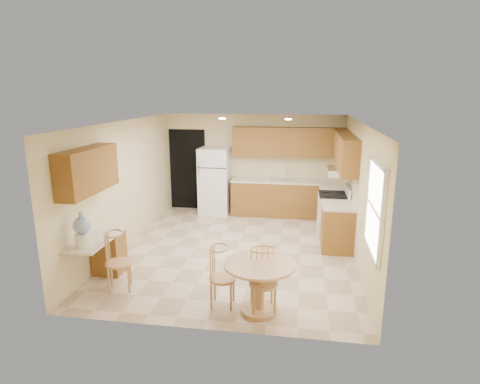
% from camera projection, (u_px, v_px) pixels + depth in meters
% --- Properties ---
extents(floor, '(5.50, 5.50, 0.00)m').
position_uv_depth(floor, '(236.00, 250.00, 7.92)').
color(floor, beige).
rests_on(floor, ground).
extents(ceiling, '(4.50, 5.50, 0.02)m').
position_uv_depth(ceiling, '(236.00, 122.00, 7.31)').
color(ceiling, white).
rests_on(ceiling, wall_back).
extents(wall_back, '(4.50, 0.02, 2.50)m').
position_uv_depth(wall_back, '(254.00, 164.00, 10.25)').
color(wall_back, beige).
rests_on(wall_back, floor).
extents(wall_front, '(4.50, 0.02, 2.50)m').
position_uv_depth(wall_front, '(200.00, 240.00, 4.98)').
color(wall_front, beige).
rests_on(wall_front, floor).
extents(wall_left, '(0.02, 5.50, 2.50)m').
position_uv_depth(wall_left, '(125.00, 185.00, 7.95)').
color(wall_left, beige).
rests_on(wall_left, floor).
extents(wall_right, '(0.02, 5.50, 2.50)m').
position_uv_depth(wall_right, '(358.00, 193.00, 7.28)').
color(wall_right, beige).
rests_on(wall_right, floor).
extents(doorway, '(0.90, 0.02, 2.10)m').
position_uv_depth(doorway, '(188.00, 170.00, 10.54)').
color(doorway, black).
rests_on(doorway, floor).
extents(base_cab_back, '(2.75, 0.60, 0.87)m').
position_uv_depth(base_cab_back, '(287.00, 199.00, 10.03)').
color(base_cab_back, brown).
rests_on(base_cab_back, floor).
extents(counter_back, '(2.75, 0.63, 0.04)m').
position_uv_depth(counter_back, '(287.00, 181.00, 9.92)').
color(counter_back, beige).
rests_on(counter_back, base_cab_back).
extents(base_cab_right_a, '(0.60, 0.59, 0.87)m').
position_uv_depth(base_cab_right_a, '(332.00, 207.00, 9.30)').
color(base_cab_right_a, brown).
rests_on(base_cab_right_a, floor).
extents(counter_right_a, '(0.63, 0.59, 0.04)m').
position_uv_depth(counter_right_a, '(333.00, 188.00, 9.19)').
color(counter_right_a, beige).
rests_on(counter_right_a, base_cab_right_a).
extents(base_cab_right_b, '(0.60, 0.80, 0.87)m').
position_uv_depth(base_cab_right_b, '(337.00, 228.00, 7.90)').
color(base_cab_right_b, brown).
rests_on(base_cab_right_b, floor).
extents(counter_right_b, '(0.63, 0.80, 0.04)m').
position_uv_depth(counter_right_b, '(338.00, 206.00, 7.79)').
color(counter_right_b, beige).
rests_on(counter_right_b, base_cab_right_b).
extents(upper_cab_back, '(2.75, 0.33, 0.70)m').
position_uv_depth(upper_cab_back, '(289.00, 142.00, 9.81)').
color(upper_cab_back, brown).
rests_on(upper_cab_back, wall_back).
extents(upper_cab_right, '(0.33, 2.42, 0.70)m').
position_uv_depth(upper_cab_right, '(345.00, 151.00, 8.31)').
color(upper_cab_right, brown).
rests_on(upper_cab_right, wall_right).
extents(upper_cab_left, '(0.33, 1.40, 0.70)m').
position_uv_depth(upper_cab_left, '(88.00, 170.00, 6.24)').
color(upper_cab_left, brown).
rests_on(upper_cab_left, wall_left).
extents(sink, '(0.78, 0.44, 0.01)m').
position_uv_depth(sink, '(286.00, 180.00, 9.92)').
color(sink, silver).
rests_on(sink, counter_back).
extents(range_hood, '(0.50, 0.76, 0.14)m').
position_uv_depth(range_hood, '(339.00, 171.00, 8.40)').
color(range_hood, silver).
rests_on(range_hood, upper_cab_right).
extents(desk_pedestal, '(0.48, 0.42, 0.72)m').
position_uv_depth(desk_pedestal, '(109.00, 253.00, 6.86)').
color(desk_pedestal, brown).
rests_on(desk_pedestal, floor).
extents(desk_top, '(0.50, 1.20, 0.04)m').
position_uv_depth(desk_top, '(96.00, 239.00, 6.40)').
color(desk_top, beige).
rests_on(desk_top, desk_pedestal).
extents(window, '(0.06, 1.12, 1.30)m').
position_uv_depth(window, '(376.00, 208.00, 5.45)').
color(window, white).
rests_on(window, wall_right).
extents(can_light_a, '(0.14, 0.14, 0.02)m').
position_uv_depth(can_light_a, '(222.00, 119.00, 8.54)').
color(can_light_a, white).
rests_on(can_light_a, ceiling).
extents(can_light_b, '(0.14, 0.14, 0.02)m').
position_uv_depth(can_light_b, '(288.00, 119.00, 8.33)').
color(can_light_b, white).
rests_on(can_light_b, ceiling).
extents(refrigerator, '(0.74, 0.72, 1.69)m').
position_uv_depth(refrigerator, '(215.00, 181.00, 10.15)').
color(refrigerator, white).
rests_on(refrigerator, floor).
extents(stove, '(0.65, 0.76, 1.09)m').
position_uv_depth(stove, '(333.00, 214.00, 8.65)').
color(stove, white).
rests_on(stove, floor).
extents(dining_table, '(1.01, 1.01, 0.75)m').
position_uv_depth(dining_table, '(260.00, 280.00, 5.59)').
color(dining_table, tan).
rests_on(dining_table, floor).
extents(chair_table_a, '(0.40, 0.51, 0.90)m').
position_uv_depth(chair_table_a, '(221.00, 273.00, 5.66)').
color(chair_table_a, tan).
rests_on(chair_table_a, floor).
extents(chair_table_b, '(0.41, 0.43, 0.93)m').
position_uv_depth(chair_table_b, '(263.00, 278.00, 5.47)').
color(chair_table_b, tan).
rests_on(chair_table_b, floor).
extents(chair_desk, '(0.41, 0.54, 0.94)m').
position_uv_depth(chair_desk, '(116.00, 258.00, 6.13)').
color(chair_desk, tan).
rests_on(chair_desk, floor).
extents(water_crock, '(0.26, 0.26, 0.54)m').
position_uv_depth(water_crock, '(82.00, 231.00, 6.00)').
color(water_crock, white).
rests_on(water_crock, desk_top).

